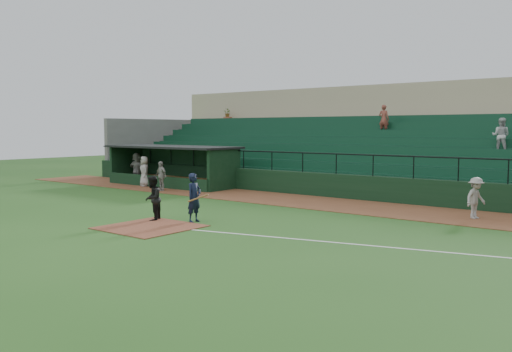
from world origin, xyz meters
The scene contains 12 objects.
ground centered at (0.00, 0.00, 0.00)m, with size 90.00×90.00×0.00m, color #234E19.
warning_track centered at (0.00, 8.00, 0.01)m, with size 40.00×4.00×0.03m, color brown.
home_plate_dirt centered at (0.00, -1.00, 0.01)m, with size 3.00×3.00×0.03m, color brown.
foul_line centered at (8.00, 1.20, 0.01)m, with size 18.00×0.09×0.01m, color white.
stadium_structure centered at (0.00, 16.46, 2.30)m, with size 38.00×13.08×6.40m.
dugout centered at (-9.75, 9.56, 1.33)m, with size 8.90×3.20×2.42m.
batter_at_plate centered at (0.45, 0.75, 0.91)m, with size 1.04×0.71×1.82m.
umpire centered at (-1.02, 0.00, 0.85)m, with size 0.82×0.64×1.69m, color black.
runner centered at (8.44, 7.82, 0.82)m, with size 1.02×0.59×1.59m, color #9F9A94.
dugout_player_a centered at (-8.09, 6.74, 0.85)m, with size 0.96×0.40×1.63m, color #A19B96.
dugout_player_b centered at (-10.59, 7.68, 0.93)m, with size 0.87×0.57×1.79m, color #A6A29C.
dugout_player_c centered at (-12.70, 8.84, 0.98)m, with size 1.77×0.56×1.91m, color #ACA6A1.
Camera 1 is at (14.49, -13.37, 3.45)m, focal length 37.90 mm.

